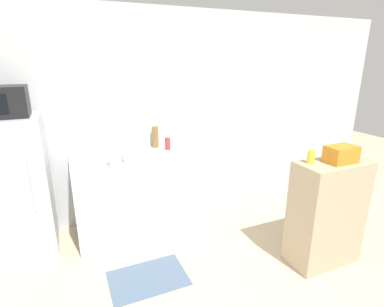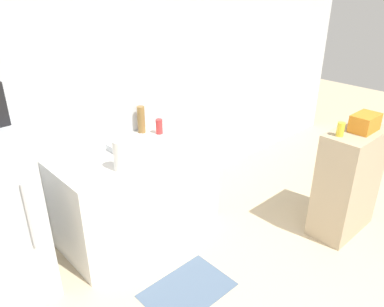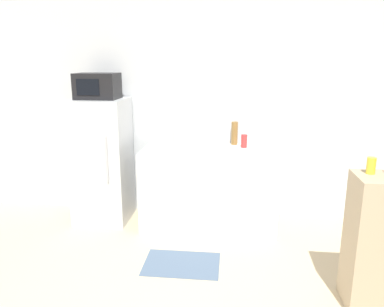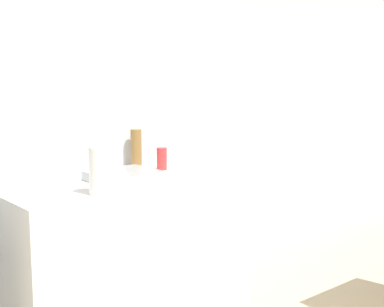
{
  "view_description": "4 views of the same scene",
  "coord_description": "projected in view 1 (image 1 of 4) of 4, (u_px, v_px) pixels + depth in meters",
  "views": [
    {
      "loc": [
        -0.69,
        -0.82,
        2.01
      ],
      "look_at": [
        0.47,
        1.87,
        1.07
      ],
      "focal_mm": 28.0,
      "sensor_mm": 36.0,
      "label": 1
    },
    {
      "loc": [
        -1.69,
        -0.21,
        2.38
      ],
      "look_at": [
        -0.0,
        1.61,
        1.19
      ],
      "focal_mm": 35.0,
      "sensor_mm": 36.0,
      "label": 2
    },
    {
      "loc": [
        0.31,
        -1.69,
        1.92
      ],
      "look_at": [
        -0.08,
        1.9,
        1.01
      ],
      "focal_mm": 35.0,
      "sensor_mm": 36.0,
      "label": 3
    },
    {
      "loc": [
        -1.7,
        -0.33,
        1.57
      ],
      "look_at": [
        0.28,
        2.05,
        1.11
      ],
      "focal_mm": 50.0,
      "sensor_mm": 36.0,
      "label": 4
    }
  ],
  "objects": [
    {
      "name": "wall_back",
      "position": [
        126.0,
        119.0,
        3.68
      ],
      "size": [
        8.0,
        0.06,
        2.6
      ],
      "primitive_type": "cube",
      "color": "silver",
      "rests_on": "ground_plane"
    },
    {
      "name": "sink_basin",
      "position": [
        138.0,
        155.0,
        3.44
      ],
      "size": [
        0.4,
        0.34,
        0.06
      ],
      "primitive_type": "cube",
      "color": "#9EA3A8",
      "rests_on": "counter"
    },
    {
      "name": "refrigerator",
      "position": [
        17.0,
        188.0,
        3.07
      ],
      "size": [
        0.62,
        0.62,
        1.48
      ],
      "color": "silver",
      "rests_on": "ground_plane"
    },
    {
      "name": "basket",
      "position": [
        341.0,
        154.0,
        2.78
      ],
      "size": [
        0.28,
        0.18,
        0.16
      ],
      "primitive_type": "cube",
      "color": "orange",
      "rests_on": "shelf_cabinet"
    },
    {
      "name": "jar",
      "position": [
        311.0,
        157.0,
        2.76
      ],
      "size": [
        0.07,
        0.07,
        0.13
      ],
      "primitive_type": "cylinder",
      "color": "yellow",
      "rests_on": "shelf_cabinet"
    },
    {
      "name": "bottle_tall",
      "position": [
        155.0,
        137.0,
        3.78
      ],
      "size": [
        0.08,
        0.08,
        0.27
      ],
      "primitive_type": "cylinder",
      "color": "olive",
      "rests_on": "counter"
    },
    {
      "name": "bottle_short",
      "position": [
        168.0,
        144.0,
        3.72
      ],
      "size": [
        0.07,
        0.07,
        0.15
      ],
      "primitive_type": "cylinder",
      "color": "red",
      "rests_on": "counter"
    },
    {
      "name": "kitchen_rug",
      "position": [
        148.0,
        278.0,
        2.86
      ],
      "size": [
        0.73,
        0.5,
        0.01
      ],
      "primitive_type": "cube",
      "color": "slate",
      "rests_on": "ground_plane"
    },
    {
      "name": "paper_towel_roll",
      "position": [
        115.0,
        156.0,
        3.08
      ],
      "size": [
        0.12,
        0.12,
        0.26
      ],
      "primitive_type": "cylinder",
      "color": "white",
      "rests_on": "counter"
    },
    {
      "name": "microwave",
      "position": [
        0.0,
        102.0,
        2.8
      ],
      "size": [
        0.47,
        0.36,
        0.29
      ],
      "color": "black",
      "rests_on": "refrigerator"
    },
    {
      "name": "counter",
      "position": [
        142.0,
        193.0,
        3.61
      ],
      "size": [
        1.53,
        0.72,
        0.92
      ],
      "primitive_type": "cube",
      "color": "silver",
      "rests_on": "ground_plane"
    },
    {
      "name": "shelf_cabinet",
      "position": [
        326.0,
        213.0,
        2.98
      ],
      "size": [
        0.71,
        0.37,
        1.08
      ],
      "primitive_type": "cube",
      "color": "tan",
      "rests_on": "ground_plane"
    }
  ]
}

